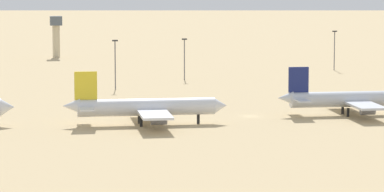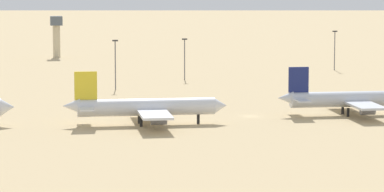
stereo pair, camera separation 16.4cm
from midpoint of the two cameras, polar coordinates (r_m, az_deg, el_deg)
ground at (r=261.53m, az=3.35°, el=-1.15°), size 4000.00×4000.00×0.00m
parked_jet_yellow_2 at (r=245.88m, az=-2.65°, el=-0.64°), size 40.22×33.76×13.30m
parked_jet_navy_3 at (r=265.73m, az=8.89°, el=-0.18°), size 38.71×32.51×12.80m
control_tower at (r=446.10m, az=-7.63°, el=3.56°), size 5.20×5.20×18.06m
light_pole_west at (r=387.98m, az=8.05°, el=2.73°), size 1.80×0.50×15.08m
light_pole_mid at (r=320.87m, az=-4.33°, el=1.98°), size 1.80×0.50×15.83m
light_pole_east at (r=349.30m, az=-0.41°, el=2.28°), size 1.80×0.50×14.37m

